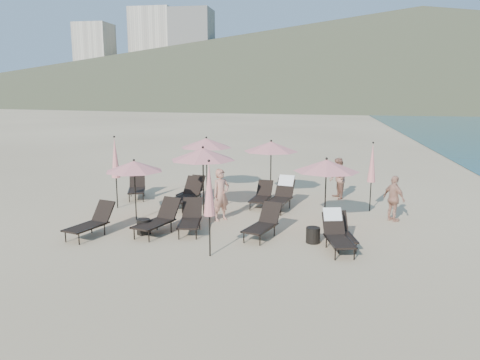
% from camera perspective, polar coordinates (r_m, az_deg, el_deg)
% --- Properties ---
extents(ground, '(800.00, 800.00, 0.00)m').
position_cam_1_polar(ground, '(13.85, 1.35, -7.30)').
color(ground, '#D6BA8C').
rests_on(ground, ground).
extents(volcanic_headland, '(690.00, 690.00, 55.00)m').
position_cam_1_polar(volcanic_headland, '(323.94, 22.98, 13.93)').
color(volcanic_headland, brown).
rests_on(volcanic_headland, ground).
extents(hotel_skyline, '(109.00, 82.00, 55.00)m').
position_cam_1_polar(hotel_skyline, '(300.52, -8.93, 14.50)').
color(hotel_skyline, beige).
rests_on(hotel_skyline, ground).
extents(lounger_0, '(1.08, 1.78, 0.96)m').
position_cam_1_polar(lounger_0, '(14.75, -17.66, -4.87)').
color(lounger_0, black).
rests_on(lounger_0, ground).
extents(lounger_1, '(1.17, 1.86, 1.00)m').
position_cam_1_polar(lounger_1, '(14.52, -9.91, -4.67)').
color(lounger_1, black).
rests_on(lounger_1, ground).
extents(lounger_2, '(0.86, 1.71, 0.94)m').
position_cam_1_polar(lounger_2, '(14.56, -6.06, -4.64)').
color(lounger_2, black).
rests_on(lounger_2, ground).
extents(lounger_3, '(1.09, 1.74, 0.94)m').
position_cam_1_polar(lounger_3, '(13.98, 2.85, -5.25)').
color(lounger_3, black).
rests_on(lounger_3, ground).
extents(lounger_4, '(0.86, 1.57, 0.86)m').
position_cam_1_polar(lounger_4, '(13.56, 12.26, -6.17)').
color(lounger_4, black).
rests_on(lounger_4, ground).
extents(lounger_5, '(0.95, 1.73, 1.03)m').
position_cam_1_polar(lounger_5, '(13.18, 11.73, -6.25)').
color(lounger_5, black).
rests_on(lounger_5, ground).
extents(lounger_6, '(1.17, 1.80, 0.97)m').
position_cam_1_polar(lounger_6, '(19.53, -12.46, -0.81)').
color(lounger_6, black).
rests_on(lounger_6, ground).
extents(lounger_7, '(0.85, 1.64, 0.90)m').
position_cam_1_polar(lounger_7, '(18.83, -5.87, -1.14)').
color(lounger_7, black).
rests_on(lounger_7, ground).
extents(lounger_8, '(1.07, 1.94, 1.06)m').
position_cam_1_polar(lounger_8, '(17.65, -6.55, -1.72)').
color(lounger_8, black).
rests_on(lounger_8, ground).
extents(lounger_9, '(0.78, 1.62, 0.90)m').
position_cam_1_polar(lounger_9, '(17.67, 2.65, -1.89)').
color(lounger_9, black).
rests_on(lounger_9, ground).
extents(lounger_10, '(1.05, 1.95, 1.15)m').
position_cam_1_polar(lounger_10, '(17.32, 5.06, -1.74)').
color(lounger_10, black).
rests_on(lounger_10, ground).
extents(umbrella_open_0, '(1.93, 1.93, 2.08)m').
position_cam_1_polar(umbrella_open_0, '(15.95, -12.78, 1.65)').
color(umbrella_open_0, black).
rests_on(umbrella_open_0, ground).
extents(umbrella_open_1, '(2.27, 2.27, 2.44)m').
position_cam_1_polar(umbrella_open_1, '(16.19, -4.55, 3.16)').
color(umbrella_open_1, black).
rests_on(umbrella_open_1, ground).
extents(umbrella_open_2, '(2.08, 2.08, 2.24)m').
position_cam_1_polar(umbrella_open_2, '(15.03, 10.49, 1.75)').
color(umbrella_open_2, black).
rests_on(umbrella_open_2, ground).
extents(umbrella_open_3, '(2.22, 2.22, 2.39)m').
position_cam_1_polar(umbrella_open_3, '(20.09, -4.13, 4.53)').
color(umbrella_open_3, black).
rests_on(umbrella_open_3, ground).
extents(umbrella_open_4, '(2.21, 2.21, 2.38)m').
position_cam_1_polar(umbrella_open_4, '(18.84, 3.81, 4.09)').
color(umbrella_open_4, black).
rests_on(umbrella_open_4, ground).
extents(umbrella_closed_0, '(0.30, 0.30, 2.59)m').
position_cam_1_polar(umbrella_closed_0, '(12.09, -3.77, -1.17)').
color(umbrella_closed_0, black).
rests_on(umbrella_closed_0, ground).
extents(umbrella_closed_1, '(0.30, 0.30, 2.54)m').
position_cam_1_polar(umbrella_closed_1, '(17.33, 15.80, 1.98)').
color(umbrella_closed_1, black).
rests_on(umbrella_closed_1, ground).
extents(umbrella_closed_2, '(0.32, 0.32, 2.70)m').
position_cam_1_polar(umbrella_closed_2, '(17.74, -14.98, 2.59)').
color(umbrella_closed_2, black).
rests_on(umbrella_closed_2, ground).
extents(side_table_0, '(0.42, 0.42, 0.47)m').
position_cam_1_polar(side_table_0, '(14.62, -11.66, -5.58)').
color(side_table_0, black).
rests_on(side_table_0, ground).
extents(side_table_1, '(0.41, 0.41, 0.46)m').
position_cam_1_polar(side_table_1, '(13.68, 8.89, -6.65)').
color(side_table_1, black).
rests_on(side_table_1, ground).
extents(beachgoer_a, '(0.74, 0.75, 1.75)m').
position_cam_1_polar(beachgoer_a, '(15.69, -2.33, -1.82)').
color(beachgoer_a, tan).
rests_on(beachgoer_a, ground).
extents(beachgoer_b, '(0.86, 0.97, 1.66)m').
position_cam_1_polar(beachgoer_b, '(19.22, 11.86, 0.18)').
color(beachgoer_b, '#9D6751').
rests_on(beachgoer_b, ground).
extents(beachgoer_c, '(0.85, 0.95, 1.55)m').
position_cam_1_polar(beachgoer_c, '(16.41, 18.26, -2.16)').
color(beachgoer_c, tan).
rests_on(beachgoer_c, ground).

